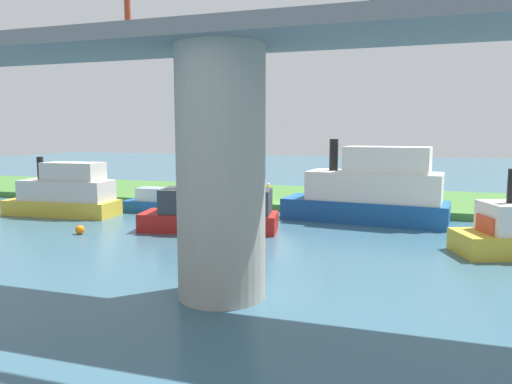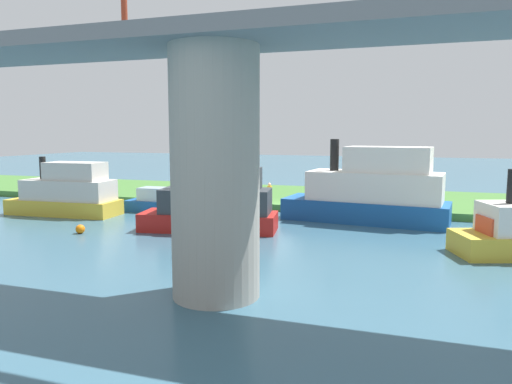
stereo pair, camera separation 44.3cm
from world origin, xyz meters
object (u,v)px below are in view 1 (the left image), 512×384
(skiff_small, at_px, (65,194))
(houseboat_blue, at_px, (370,191))
(marker_buoy, at_px, (80,230))
(mooring_post, at_px, (347,200))
(bridge_pylon, at_px, (221,174))
(person_on_bank, at_px, (268,192))
(motorboat_red, at_px, (159,203))
(pontoon_yellow, at_px, (214,205))

(skiff_small, xyz_separation_m, houseboat_blue, (-19.74, -3.95, 0.45))
(skiff_small, relative_size, marker_buoy, 15.59)
(mooring_post, relative_size, marker_buoy, 1.95)
(bridge_pylon, height_order, skiff_small, bridge_pylon)
(bridge_pylon, xyz_separation_m, marker_buoy, (11.15, -6.91, -3.93))
(bridge_pylon, xyz_separation_m, person_on_bank, (3.79, -18.66, -2.98))
(skiff_small, height_order, motorboat_red, skiff_small)
(bridge_pylon, height_order, motorboat_red, bridge_pylon)
(person_on_bank, height_order, motorboat_red, person_on_bank)
(person_on_bank, distance_m, motorboat_red, 7.91)
(skiff_small, distance_m, houseboat_blue, 20.14)
(mooring_post, distance_m, motorboat_red, 13.11)
(skiff_small, relative_size, pontoon_yellow, 0.97)
(bridge_pylon, height_order, marker_buoy, bridge_pylon)
(motorboat_red, height_order, marker_buoy, motorboat_red)
(houseboat_blue, height_order, marker_buoy, houseboat_blue)
(person_on_bank, height_order, mooring_post, person_on_bank)
(person_on_bank, bearing_deg, bridge_pylon, 101.50)
(person_on_bank, relative_size, motorboat_red, 0.27)
(bridge_pylon, xyz_separation_m, motorboat_red, (10.68, -14.81, -3.58))
(person_on_bank, relative_size, pontoon_yellow, 0.17)
(skiff_small, relative_size, houseboat_blue, 0.75)
(marker_buoy, bearing_deg, houseboat_blue, -149.43)
(mooring_post, bearing_deg, bridge_pylon, 83.46)
(skiff_small, distance_m, pontoon_yellow, 11.66)
(mooring_post, bearing_deg, houseboat_blue, 126.76)
(pontoon_yellow, bearing_deg, person_on_bank, -94.67)
(bridge_pylon, relative_size, motorboat_red, 1.62)
(houseboat_blue, distance_m, pontoon_yellow, 9.98)
(pontoon_yellow, bearing_deg, houseboat_blue, -145.45)
(bridge_pylon, distance_m, pontoon_yellow, 11.33)
(mooring_post, height_order, houseboat_blue, houseboat_blue)
(bridge_pylon, bearing_deg, mooring_post, -96.54)
(houseboat_blue, distance_m, marker_buoy, 17.33)
(bridge_pylon, xyz_separation_m, mooring_post, (-2.05, -17.91, -3.20))
(bridge_pylon, height_order, person_on_bank, bridge_pylon)
(mooring_post, distance_m, pontoon_yellow, 10.25)
(mooring_post, bearing_deg, pontoon_yellow, 50.24)
(bridge_pylon, relative_size, skiff_small, 1.07)
(bridge_pylon, bearing_deg, motorboat_red, -54.19)
(bridge_pylon, relative_size, person_on_bank, 6.02)
(person_on_bank, xyz_separation_m, marker_buoy, (7.35, 11.75, -0.95))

